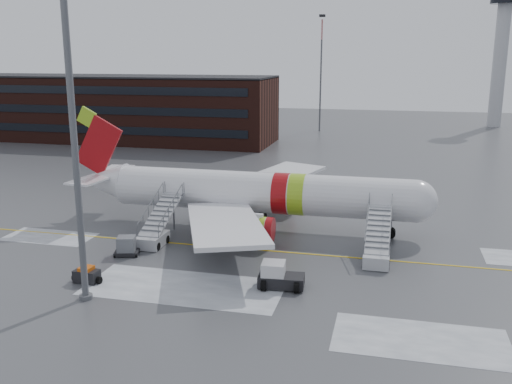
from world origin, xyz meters
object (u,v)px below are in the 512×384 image
(pushback_tug, at_px, (278,276))
(uld_container, at_px, (127,247))
(airliner, at_px, (251,193))
(airstair_aft, at_px, (156,232))
(airstair_fwd, at_px, (377,249))
(light_mast_near, at_px, (71,101))
(baggage_tractor, at_px, (87,276))

(pushback_tug, distance_m, uld_container, 13.92)
(airliner, bearing_deg, airstair_aft, -136.74)
(airstair_aft, height_order, uld_container, airstair_aft)
(airstair_aft, bearing_deg, airstair_fwd, 0.00)
(uld_container, xyz_separation_m, light_mast_near, (1.21, -8.61, 12.53))
(airstair_fwd, height_order, baggage_tractor, airstair_fwd)
(airstair_aft, height_order, light_mast_near, light_mast_near)
(airstair_fwd, relative_size, light_mast_near, 0.30)
(airliner, xyz_separation_m, airstair_fwd, (11.97, -6.54, -2.35))
(pushback_tug, bearing_deg, airliner, 111.75)
(light_mast_near, bearing_deg, airstair_aft, 90.48)
(airliner, height_order, airstair_fwd, airliner)
(uld_container, relative_size, light_mast_near, 0.09)
(airliner, relative_size, uld_container, 15.64)
(airliner, xyz_separation_m, baggage_tractor, (-8.27, -15.91, -2.91))
(light_mast_near, bearing_deg, airstair_fwd, 32.57)
(airliner, bearing_deg, pushback_tug, -68.25)
(uld_container, bearing_deg, airliner, 50.99)
(baggage_tractor, height_order, light_mast_near, light_mast_near)
(pushback_tug, height_order, baggage_tractor, pushback_tug)
(uld_container, bearing_deg, pushback_tug, -14.90)
(airstair_aft, relative_size, pushback_tug, 2.30)
(airstair_aft, bearing_deg, pushback_tug, -29.51)
(airstair_aft, xyz_separation_m, light_mast_near, (0.10, -12.02, 12.20))
(airstair_fwd, relative_size, airstair_aft, 1.00)
(airliner, distance_m, light_mast_near, 22.09)
(light_mast_near, bearing_deg, baggage_tractor, 118.31)
(airliner, height_order, uld_container, airliner)
(airstair_aft, bearing_deg, baggage_tractor, -98.01)
(baggage_tractor, bearing_deg, airstair_aft, 81.99)
(airstair_fwd, bearing_deg, airstair_aft, 180.00)
(airliner, bearing_deg, uld_container, -129.01)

